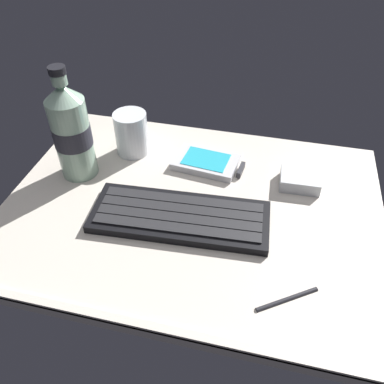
{
  "coord_description": "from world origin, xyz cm",
  "views": [
    {
      "loc": [
        11.38,
        -47.83,
        46.73
      ],
      "look_at": [
        0.0,
        0.0,
        3.0
      ],
      "focal_mm": 36.93,
      "sensor_mm": 36.0,
      "label": 1
    }
  ],
  "objects": [
    {
      "name": "charger_block",
      "position": [
        17.68,
        9.63,
        1.2
      ],
      "size": [
        7.2,
        5.86,
        2.4
      ],
      "primitive_type": "cube",
      "rotation": [
        0.0,
        0.0,
        0.04
      ],
      "color": "silver",
      "rests_on": "ground_plane"
    },
    {
      "name": "ground_plane",
      "position": [
        0.0,
        -0.23,
        -0.99
      ],
      "size": [
        64.0,
        48.0,
        2.8
      ],
      "color": "beige"
    },
    {
      "name": "keyboard",
      "position": [
        -1.11,
        -3.9,
        0.81
      ],
      "size": [
        29.65,
        12.84,
        1.7
      ],
      "color": "black",
      "rests_on": "ground_plane"
    },
    {
      "name": "juice_cup",
      "position": [
        -15.13,
        12.62,
        3.91
      ],
      "size": [
        6.4,
        6.4,
        8.5
      ],
      "color": "silver",
      "rests_on": "ground_plane"
    },
    {
      "name": "handheld_device",
      "position": [
        0.66,
        11.48,
        0.73
      ],
      "size": [
        13.37,
        8.92,
        1.5
      ],
      "color": "silver",
      "rests_on": "ground_plane"
    },
    {
      "name": "water_bottle",
      "position": [
        -22.55,
        4.03,
        9.01
      ],
      "size": [
        6.73,
        6.73,
        20.8
      ],
      "color": "#9EC1A8",
      "rests_on": "ground_plane"
    },
    {
      "name": "stylus_pen",
      "position": [
        16.97,
        -15.22,
        0.35
      ],
      "size": [
        8.25,
        5.91,
        0.7
      ],
      "primitive_type": "cylinder",
      "rotation": [
        0.0,
        1.57,
        0.6
      ],
      "color": "#26262B",
      "rests_on": "ground_plane"
    }
  ]
}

